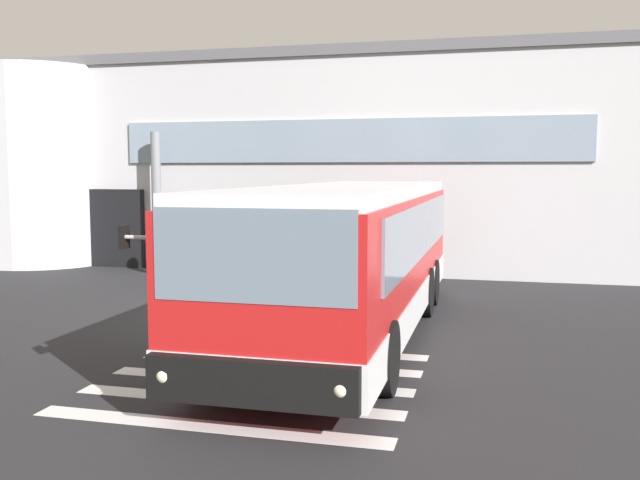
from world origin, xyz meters
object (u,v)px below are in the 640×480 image
passenger_near_column (165,244)px  safety_bollard_yellow (346,272)px  passenger_at_curb_edge (228,244)px  entry_support_column (157,202)px  passenger_by_doorway (198,243)px  bus_main_foreground (349,261)px

passenger_near_column → safety_bollard_yellow: (5.29, -0.69, -0.48)m
passenger_at_curb_edge → safety_bollard_yellow: (3.62, -1.19, -0.48)m
entry_support_column → passenger_by_doorway: entry_support_column is taller
entry_support_column → passenger_at_curb_edge: entry_support_column is taller
passenger_at_curb_edge → bus_main_foreground: bearing=-51.5°
entry_support_column → safety_bollard_yellow: (6.09, -1.80, -1.60)m
passenger_by_doorway → entry_support_column: bearing=162.9°
passenger_at_curb_edge → safety_bollard_yellow: 3.84m
entry_support_column → bus_main_foreground: bearing=-42.2°
entry_support_column → safety_bollard_yellow: 6.55m
bus_main_foreground → safety_bollard_yellow: 4.87m
entry_support_column → safety_bollard_yellow: bearing=-16.5°
entry_support_column → passenger_by_doorway: size_ratio=2.44×
entry_support_column → passenger_at_curb_edge: (2.47, -0.61, -1.12)m
entry_support_column → bus_main_foreground: size_ratio=0.39×
entry_support_column → bus_main_foreground: entry_support_column is taller
entry_support_column → bus_main_foreground: 9.66m
passenger_by_doorway → safety_bollard_yellow: passenger_by_doorway is taller
bus_main_foreground → passenger_near_column: 8.32m
bus_main_foreground → safety_bollard_yellow: (-1.05, 4.67, -0.88)m
bus_main_foreground → passenger_by_doorway: bus_main_foreground is taller
bus_main_foreground → passenger_near_column: bus_main_foreground is taller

